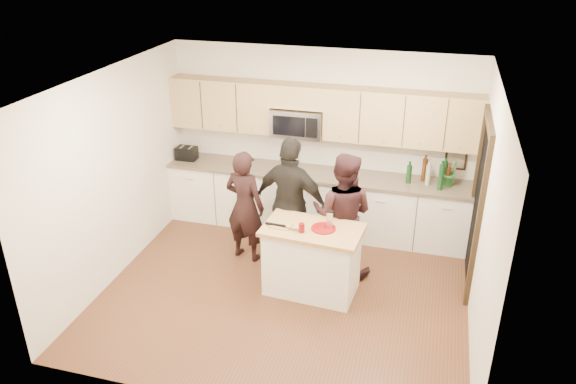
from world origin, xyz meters
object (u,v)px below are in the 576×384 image
(toaster, at_px, (187,153))
(woman_center, at_px, (342,215))
(woman_right, at_px, (291,204))
(woman_left, at_px, (245,206))
(island, at_px, (312,259))

(toaster, distance_m, woman_center, 2.83)
(woman_right, bearing_deg, toaster, -15.34)
(woman_center, height_order, woman_right, woman_right)
(woman_left, bearing_deg, woman_right, -167.70)
(toaster, distance_m, woman_left, 1.67)
(toaster, relative_size, woman_center, 0.18)
(island, xyz_separation_m, toaster, (-2.37, 1.57, 0.59))
(island, xyz_separation_m, woman_center, (0.27, 0.55, 0.39))
(woman_left, distance_m, woman_right, 0.66)
(woman_left, height_order, woman_right, woman_right)
(island, height_order, woman_left, woman_left)
(toaster, xyz_separation_m, woman_center, (2.64, -1.02, -0.20))
(woman_left, height_order, woman_center, woman_center)
(island, xyz_separation_m, woman_left, (-1.06, 0.55, 0.34))
(toaster, relative_size, woman_right, 0.17)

